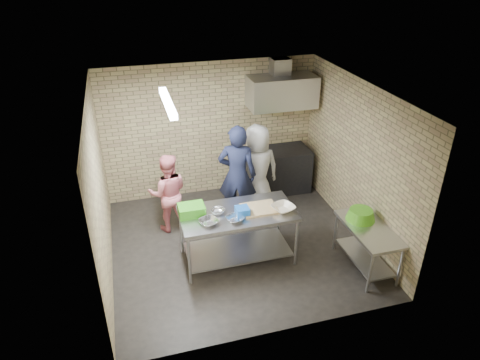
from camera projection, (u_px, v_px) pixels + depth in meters
name	position (u px, v px, depth m)	size (l,w,h in m)	color
floor	(238.00, 244.00, 7.54)	(4.20, 4.20, 0.00)	black
ceiling	(237.00, 92.00, 6.25)	(4.20, 4.20, 0.00)	black
back_wall	(211.00, 130.00, 8.59)	(4.20, 0.06, 2.70)	tan
front_wall	(281.00, 251.00, 5.20)	(4.20, 0.06, 2.70)	tan
left_wall	(100.00, 193.00, 6.40)	(0.06, 4.00, 2.70)	tan
right_wall	(356.00, 160.00, 7.39)	(0.06, 4.00, 2.70)	tan
prep_table	(238.00, 236.00, 7.00)	(1.81, 0.90, 0.90)	#A8AAAF
side_counter	(366.00, 247.00, 6.85)	(0.60, 1.20, 0.75)	silver
stove	(279.00, 170.00, 9.04)	(1.20, 0.70, 0.90)	black
range_hood	(282.00, 92.00, 8.30)	(1.30, 0.60, 0.60)	silver
hood_duct	(280.00, 66.00, 8.21)	(0.35, 0.30, 0.30)	#A5A8AD
wall_shelf	(292.00, 97.00, 8.61)	(0.80, 0.20, 0.04)	#3F2B19
fluorescent_fixture	(168.00, 102.00, 6.04)	(0.10, 1.25, 0.08)	white
green_crate	(191.00, 210.00, 6.68)	(0.40, 0.30, 0.16)	#32921B
blue_tub	(242.00, 211.00, 6.68)	(0.20, 0.20, 0.13)	blue
cutting_board	(259.00, 209.00, 6.84)	(0.55, 0.42, 0.03)	tan
mixing_bowl_a	(209.00, 222.00, 6.48)	(0.28, 0.28, 0.07)	silver
mixing_bowl_b	(218.00, 211.00, 6.74)	(0.22, 0.22, 0.07)	silver
mixing_bowl_c	(235.00, 219.00, 6.56)	(0.26, 0.26, 0.06)	silver
ceramic_bowl	(283.00, 208.00, 6.80)	(0.35, 0.35, 0.09)	beige
green_basin	(361.00, 215.00, 6.84)	(0.46, 0.46, 0.17)	#59C626
bottle_red	(281.00, 92.00, 8.50)	(0.07, 0.07, 0.18)	#B22619
bottle_green	(300.00, 91.00, 8.60)	(0.06, 0.06, 0.15)	green
man_navy	(237.00, 175.00, 7.77)	(0.69, 0.45, 1.89)	black
woman_pink	(168.00, 193.00, 7.64)	(0.71, 0.55, 1.46)	#E17780
woman_white	(257.00, 170.00, 8.08)	(0.86, 0.56, 1.76)	silver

